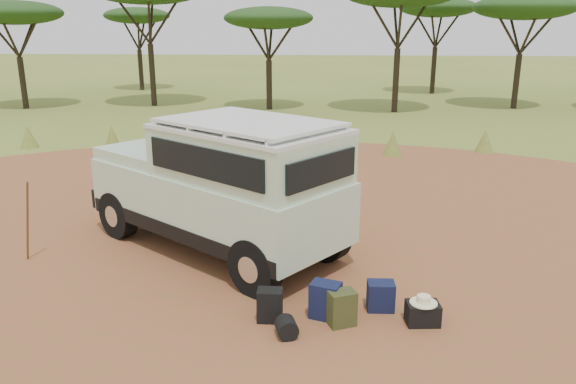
# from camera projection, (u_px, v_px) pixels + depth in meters

# --- Properties ---
(ground) EXTENTS (140.00, 140.00, 0.00)m
(ground) POSITION_uv_depth(u_px,v_px,m) (266.00, 258.00, 9.88)
(ground) COLOR olive
(ground) RESTS_ON ground
(dirt_clearing) EXTENTS (23.00, 23.00, 0.01)m
(dirt_clearing) POSITION_uv_depth(u_px,v_px,m) (266.00, 258.00, 9.88)
(dirt_clearing) COLOR brown
(dirt_clearing) RESTS_ON ground
(grass_fringe) EXTENTS (36.60, 1.60, 0.90)m
(grass_fringe) POSITION_uv_depth(u_px,v_px,m) (301.00, 140.00, 18.04)
(grass_fringe) COLOR olive
(grass_fringe) RESTS_ON ground
(acacia_treeline) EXTENTS (46.70, 13.20, 6.26)m
(acacia_treeline) POSITION_uv_depth(u_px,v_px,m) (328.00, 5.00, 27.35)
(acacia_treeline) COLOR #2C2419
(acacia_treeline) RESTS_ON ground
(safari_vehicle) EXTENTS (5.20, 4.58, 2.46)m
(safari_vehicle) POSITION_uv_depth(u_px,v_px,m) (222.00, 188.00, 9.91)
(safari_vehicle) COLOR #B5D2B3
(safari_vehicle) RESTS_ON ground
(walking_staff) EXTENTS (0.30, 0.15, 1.45)m
(walking_staff) POSITION_uv_depth(u_px,v_px,m) (28.00, 222.00, 9.58)
(walking_staff) COLOR brown
(walking_staff) RESTS_ON ground
(backpack_black) EXTENTS (0.35, 0.26, 0.47)m
(backpack_black) POSITION_uv_depth(u_px,v_px,m) (270.00, 305.00, 7.73)
(backpack_black) COLOR black
(backpack_black) RESTS_ON ground
(backpack_navy) EXTENTS (0.47, 0.40, 0.53)m
(backpack_navy) POSITION_uv_depth(u_px,v_px,m) (325.00, 301.00, 7.81)
(backpack_navy) COLOR #121A3B
(backpack_navy) RESTS_ON ground
(backpack_olive) EXTENTS (0.43, 0.38, 0.50)m
(backpack_olive) POSITION_uv_depth(u_px,v_px,m) (342.00, 308.00, 7.62)
(backpack_olive) COLOR #353B1B
(backpack_olive) RESTS_ON ground
(duffel_navy) EXTENTS (0.39, 0.30, 0.43)m
(duffel_navy) POSITION_uv_depth(u_px,v_px,m) (381.00, 296.00, 8.04)
(duffel_navy) COLOR #121A3B
(duffel_navy) RESTS_ON ground
(hard_case) EXTENTS (0.47, 0.36, 0.31)m
(hard_case) POSITION_uv_depth(u_px,v_px,m) (423.00, 314.00, 7.67)
(hard_case) COLOR black
(hard_case) RESTS_ON ground
(stuff_sack) EXTENTS (0.35, 0.35, 0.28)m
(stuff_sack) POSITION_uv_depth(u_px,v_px,m) (287.00, 328.00, 7.35)
(stuff_sack) COLOR black
(stuff_sack) RESTS_ON ground
(safari_hat) EXTENTS (0.37, 0.37, 0.11)m
(safari_hat) POSITION_uv_depth(u_px,v_px,m) (424.00, 301.00, 7.62)
(safari_hat) COLOR beige
(safari_hat) RESTS_ON hard_case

